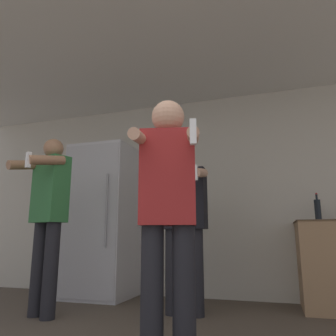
% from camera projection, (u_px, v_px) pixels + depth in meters
% --- Properties ---
extents(wall_back, '(7.00, 0.06, 2.55)m').
position_uv_depth(wall_back, '(206.00, 194.00, 4.23)').
color(wall_back, beige).
rests_on(wall_back, ground_plane).
extents(ceiling_slab, '(7.00, 3.62, 0.05)m').
position_uv_depth(ceiling_slab, '(169.00, 33.00, 3.03)').
color(ceiling_slab, silver).
rests_on(ceiling_slab, wall_back).
extents(refrigerator, '(0.76, 0.74, 1.88)m').
position_uv_depth(refrigerator, '(103.00, 220.00, 4.18)').
color(refrigerator, silver).
rests_on(refrigerator, ground_plane).
extents(bottle_brown_liquor, '(0.07, 0.07, 0.31)m').
position_uv_depth(bottle_brown_liquor, '(318.00, 210.00, 3.52)').
color(bottle_brown_liquor, black).
rests_on(bottle_brown_liquor, counter).
extents(person_woman_foreground, '(0.46, 0.51, 1.60)m').
position_uv_depth(person_woman_foreground, '(168.00, 208.00, 2.01)').
color(person_woman_foreground, black).
rests_on(person_woman_foreground, ground_plane).
extents(person_man_side, '(0.53, 0.57, 1.71)m').
position_uv_depth(person_man_side, '(48.00, 210.00, 3.19)').
color(person_man_side, black).
rests_on(person_man_side, ground_plane).
extents(person_spectator_back, '(0.52, 0.49, 1.61)m').
position_uv_depth(person_spectator_back, '(183.00, 214.00, 3.26)').
color(person_spectator_back, black).
rests_on(person_spectator_back, ground_plane).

